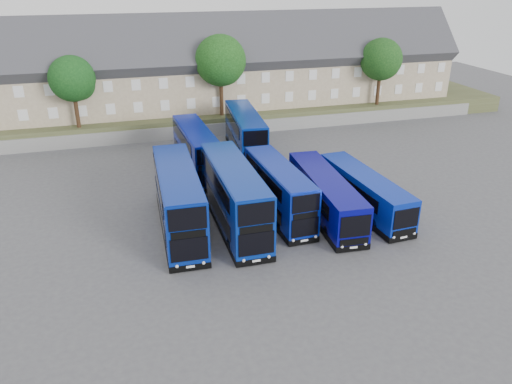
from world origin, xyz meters
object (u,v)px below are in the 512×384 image
at_px(coach_east_a, 325,196).
at_px(tree_east, 382,61).
at_px(tree_mid, 222,62).
at_px(dd_front_mid, 234,198).
at_px(tree_far, 395,48).
at_px(dd_front_left, 179,201).
at_px(tree_west, 74,80).

xyz_separation_m(coach_east_a, tree_east, (17.32, 23.47, 5.81)).
relative_size(coach_east_a, tree_mid, 1.30).
xyz_separation_m(dd_front_mid, tree_far, (30.50, 30.24, 5.42)).
bearing_deg(dd_front_mid, dd_front_left, 173.28).
height_order(coach_east_a, tree_mid, tree_mid).
bearing_deg(tree_east, tree_far, 49.40).
relative_size(dd_front_left, tree_far, 1.37).
bearing_deg(tree_far, coach_east_a, -127.44).
bearing_deg(dd_front_left, tree_far, 42.82).
bearing_deg(tree_west, tree_east, 0.00).
relative_size(dd_front_mid, tree_east, 1.45).
height_order(dd_front_mid, tree_west, tree_west).
height_order(tree_west, tree_mid, tree_mid).
bearing_deg(coach_east_a, tree_far, 56.12).
bearing_deg(dd_front_left, dd_front_mid, -4.76).
height_order(coach_east_a, tree_east, tree_east).
distance_m(coach_east_a, tree_far, 38.86).
xyz_separation_m(coach_east_a, tree_west, (-18.68, 23.47, 5.47)).
relative_size(tree_mid, tree_far, 1.06).
bearing_deg(tree_west, tree_far, 9.46).
relative_size(dd_front_mid, tree_far, 1.37).
bearing_deg(dd_front_left, tree_mid, 71.92).
height_order(tree_mid, tree_east, tree_mid).
relative_size(dd_front_left, tree_west, 1.56).
bearing_deg(tree_mid, coach_east_a, -83.63).
bearing_deg(dd_front_mid, tree_mid, 79.36).
bearing_deg(tree_mid, dd_front_left, -110.14).
bearing_deg(dd_front_mid, tree_west, 116.42).
bearing_deg(tree_far, dd_front_mid, -135.25).
bearing_deg(coach_east_a, dd_front_mid, -178.23).
xyz_separation_m(dd_front_mid, tree_mid, (4.50, 23.74, 5.76)).
height_order(tree_west, tree_east, tree_east).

